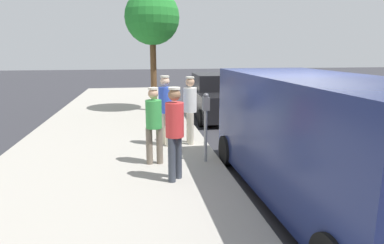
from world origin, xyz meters
The scene contains 10 objects.
ground_plane centered at (0.00, 0.00, 0.00)m, with size 80.00×80.00×0.00m, color #2D2D33.
sidewalk_slab centered at (3.50, 0.00, 0.07)m, with size 5.00×32.00×0.15m, color #9E998E.
parking_meter_near centered at (1.35, -0.89, 1.18)m, with size 0.14×0.18×1.52m.
pedestrian_in_red centered at (2.12, 0.07, 1.16)m, with size 0.34×0.34×1.76m.
pedestrian_in_green centered at (2.46, -0.91, 1.09)m, with size 0.36×0.34×1.65m.
pedestrian_in_white centered at (1.46, -2.37, 1.16)m, with size 0.34×0.36×1.75m.
pedestrian_in_blue centered at (2.11, -2.29, 1.18)m, with size 0.34×0.34×1.79m.
parked_van centered at (-0.15, 1.07, 1.15)m, with size 2.20×5.23×2.15m.
parked_sedan_behind centered at (-0.20, -6.52, 0.75)m, with size 1.99×4.42×1.65m.
street_tree centered at (2.17, -7.44, 3.77)m, with size 2.13×2.13×4.72m.
Camera 1 is at (2.73, 5.91, 2.56)m, focal length 30.74 mm.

